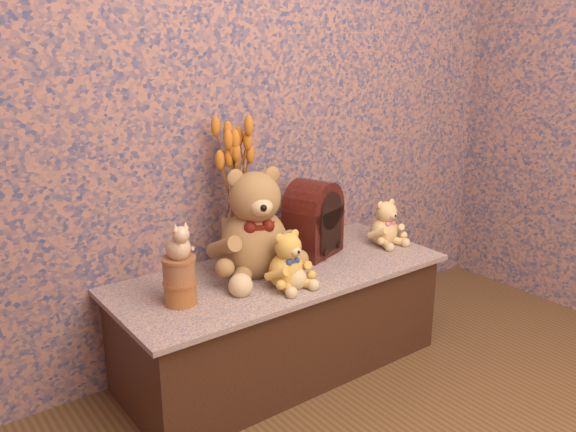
# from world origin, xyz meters

# --- Properties ---
(display_shelf) EXTENTS (1.35, 0.57, 0.43)m
(display_shelf) POSITION_xyz_m (0.00, 1.22, 0.22)
(display_shelf) COLOR #36456E
(display_shelf) RESTS_ON ground
(teddy_large) EXTENTS (0.48, 0.52, 0.45)m
(teddy_large) POSITION_xyz_m (-0.09, 1.27, 0.66)
(teddy_large) COLOR olive
(teddy_large) RESTS_ON display_shelf
(teddy_medium) EXTENTS (0.19, 0.22, 0.23)m
(teddy_medium) POSITION_xyz_m (-0.07, 1.10, 0.55)
(teddy_medium) COLOR gold
(teddy_medium) RESTS_ON display_shelf
(teddy_small) EXTENTS (0.18, 0.21, 0.22)m
(teddy_small) POSITION_xyz_m (0.56, 1.21, 0.54)
(teddy_small) COLOR #DFB86A
(teddy_small) RESTS_ON display_shelf
(cathedral_radio) EXTENTS (0.27, 0.23, 0.32)m
(cathedral_radio) POSITION_xyz_m (0.23, 1.30, 0.59)
(cathedral_radio) COLOR #340F09
(cathedral_radio) RESTS_ON display_shelf
(ceramic_vase) EXTENTS (0.12, 0.12, 0.20)m
(ceramic_vase) POSITION_xyz_m (-0.10, 1.38, 0.53)
(ceramic_vase) COLOR tan
(ceramic_vase) RESTS_ON display_shelf
(dried_stalks) EXTENTS (0.29, 0.29, 0.47)m
(dried_stalks) POSITION_xyz_m (-0.10, 1.38, 0.86)
(dried_stalks) COLOR orange
(dried_stalks) RESTS_ON ceramic_vase
(biscuit_tin_lower) EXTENTS (0.12, 0.12, 0.08)m
(biscuit_tin_lower) POSITION_xyz_m (-0.45, 1.19, 0.47)
(biscuit_tin_lower) COLOR #B08533
(biscuit_tin_lower) RESTS_ON display_shelf
(biscuit_tin_upper) EXTENTS (0.11, 0.11, 0.09)m
(biscuit_tin_upper) POSITION_xyz_m (-0.45, 1.19, 0.56)
(biscuit_tin_upper) COLOR tan
(biscuit_tin_upper) RESTS_ON biscuit_tin_lower
(cat_figurine) EXTENTS (0.11, 0.12, 0.14)m
(cat_figurine) POSITION_xyz_m (-0.45, 1.19, 0.67)
(cat_figurine) COLOR silver
(cat_figurine) RESTS_ON biscuit_tin_upper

